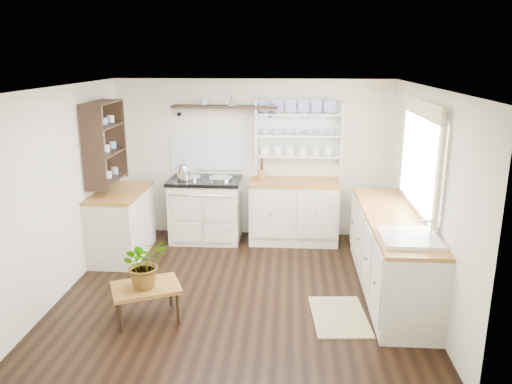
% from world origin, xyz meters
% --- Properties ---
extents(floor, '(4.00, 3.80, 0.01)m').
position_xyz_m(floor, '(0.00, 0.00, 0.00)').
color(floor, black).
rests_on(floor, ground).
extents(wall_back, '(4.00, 0.02, 2.30)m').
position_xyz_m(wall_back, '(0.00, 1.90, 1.15)').
color(wall_back, silver).
rests_on(wall_back, ground).
extents(wall_right, '(0.02, 3.80, 2.30)m').
position_xyz_m(wall_right, '(2.00, 0.00, 1.15)').
color(wall_right, silver).
rests_on(wall_right, ground).
extents(wall_left, '(0.02, 3.80, 2.30)m').
position_xyz_m(wall_left, '(-2.00, 0.00, 1.15)').
color(wall_left, silver).
rests_on(wall_left, ground).
extents(ceiling, '(4.00, 3.80, 0.01)m').
position_xyz_m(ceiling, '(0.00, 0.00, 2.30)').
color(ceiling, white).
rests_on(ceiling, wall_back).
extents(window, '(0.08, 1.55, 1.22)m').
position_xyz_m(window, '(1.95, 0.15, 1.56)').
color(window, white).
rests_on(window, wall_right).
extents(aga_cooker, '(1.02, 0.71, 0.95)m').
position_xyz_m(aga_cooker, '(-0.67, 1.57, 0.47)').
color(aga_cooker, beige).
rests_on(aga_cooker, floor).
extents(back_cabinets, '(1.27, 0.63, 0.90)m').
position_xyz_m(back_cabinets, '(0.60, 1.60, 0.46)').
color(back_cabinets, beige).
rests_on(back_cabinets, floor).
extents(right_cabinets, '(0.62, 2.43, 0.90)m').
position_xyz_m(right_cabinets, '(1.70, 0.10, 0.46)').
color(right_cabinets, beige).
rests_on(right_cabinets, floor).
extents(belfast_sink, '(0.55, 0.60, 0.45)m').
position_xyz_m(belfast_sink, '(1.70, -0.65, 0.80)').
color(belfast_sink, white).
rests_on(belfast_sink, right_cabinets).
extents(left_cabinets, '(0.62, 1.13, 0.90)m').
position_xyz_m(left_cabinets, '(-1.70, 0.90, 0.46)').
color(left_cabinets, beige).
rests_on(left_cabinets, floor).
extents(plate_rack, '(1.20, 0.22, 0.90)m').
position_xyz_m(plate_rack, '(0.65, 1.86, 1.56)').
color(plate_rack, white).
rests_on(plate_rack, wall_back).
extents(high_shelf, '(1.50, 0.29, 0.16)m').
position_xyz_m(high_shelf, '(-0.40, 1.78, 1.91)').
color(high_shelf, black).
rests_on(high_shelf, wall_back).
extents(left_shelving, '(0.28, 0.80, 1.05)m').
position_xyz_m(left_shelving, '(-1.84, 0.90, 1.55)').
color(left_shelving, black).
rests_on(left_shelving, wall_left).
extents(kettle, '(0.18, 0.18, 0.22)m').
position_xyz_m(kettle, '(-0.95, 1.45, 1.04)').
color(kettle, silver).
rests_on(kettle, aga_cooker).
extents(utensil_crock, '(0.11, 0.11, 0.12)m').
position_xyz_m(utensil_crock, '(0.12, 1.68, 0.97)').
color(utensil_crock, '#A9683E').
rests_on(utensil_crock, back_cabinets).
extents(center_table, '(0.80, 0.71, 0.36)m').
position_xyz_m(center_table, '(-0.90, -0.74, 0.32)').
color(center_table, brown).
rests_on(center_table, floor).
extents(potted_plant, '(0.60, 0.59, 0.50)m').
position_xyz_m(potted_plant, '(-0.90, -0.74, 0.61)').
color(potted_plant, '#3F7233').
rests_on(potted_plant, center_table).
extents(floor_rug, '(0.62, 0.89, 0.02)m').
position_xyz_m(floor_rug, '(1.07, -0.58, 0.01)').
color(floor_rug, '#9E895C').
rests_on(floor_rug, floor).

